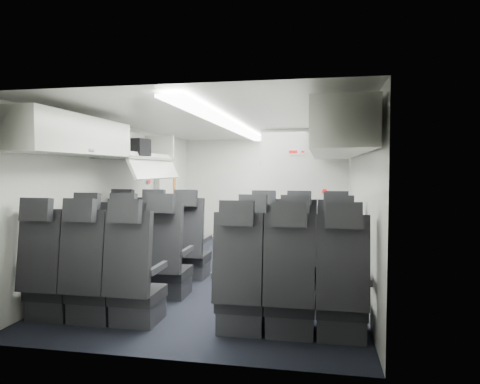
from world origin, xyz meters
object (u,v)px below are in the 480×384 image
(seat_row_front, at_px, (227,251))
(carry_on_bag, at_px, (134,147))
(flight_attendant, at_px, (272,204))
(boarding_door, at_px, (166,198))
(seat_row_mid, at_px, (210,265))
(seat_row_rear, at_px, (186,286))
(galley_unit, at_px, (306,196))

(seat_row_front, distance_m, carry_on_bag, 1.95)
(seat_row_front, bearing_deg, flight_attendant, 80.81)
(boarding_door, bearing_deg, flight_attendant, 2.98)
(seat_row_mid, height_order, boarding_door, boarding_door)
(seat_row_front, height_order, flight_attendant, flight_attendant)
(seat_row_front, xyz_separation_m, seat_row_rear, (0.00, -1.80, 0.00))
(flight_attendant, xyz_separation_m, carry_on_bag, (-1.70, -2.16, 0.94))
(seat_row_mid, bearing_deg, carry_on_bag, 145.36)
(flight_attendant, bearing_deg, carry_on_bag, 152.14)
(seat_row_rear, xyz_separation_m, boarding_door, (-1.64, 3.89, 0.55))
(seat_row_front, distance_m, flight_attendant, 2.27)
(galley_unit, height_order, boarding_door, galley_unit)
(seat_row_front, distance_m, boarding_door, 2.71)
(seat_row_rear, bearing_deg, boarding_door, 112.87)
(seat_row_mid, distance_m, carry_on_bag, 2.16)
(seat_row_rear, xyz_separation_m, flight_attendant, (0.35, 3.99, 0.47))
(seat_row_front, xyz_separation_m, carry_on_bag, (-1.35, 0.03, 1.40))
(seat_row_front, height_order, carry_on_bag, carry_on_bag)
(boarding_door, xyz_separation_m, carry_on_bag, (0.29, -2.05, 0.85))
(carry_on_bag, bearing_deg, seat_row_mid, -23.82)
(boarding_door, distance_m, flight_attendant, 2.00)
(seat_row_mid, bearing_deg, seat_row_front, 90.00)
(flight_attendant, relative_size, carry_on_bag, 4.35)
(galley_unit, xyz_separation_m, flight_attendant, (-0.60, -1.06, -0.08))
(seat_row_rear, xyz_separation_m, carry_on_bag, (-1.35, 1.83, 1.40))
(galley_unit, xyz_separation_m, boarding_door, (-2.59, -1.17, 0.00))
(carry_on_bag, bearing_deg, seat_row_front, 9.43)
(seat_row_front, relative_size, seat_row_rear, 1.00)
(seat_row_rear, relative_size, carry_on_bag, 8.30)
(flight_attendant, height_order, carry_on_bag, carry_on_bag)
(seat_row_mid, relative_size, galley_unit, 1.75)
(seat_row_mid, distance_m, boarding_door, 3.45)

